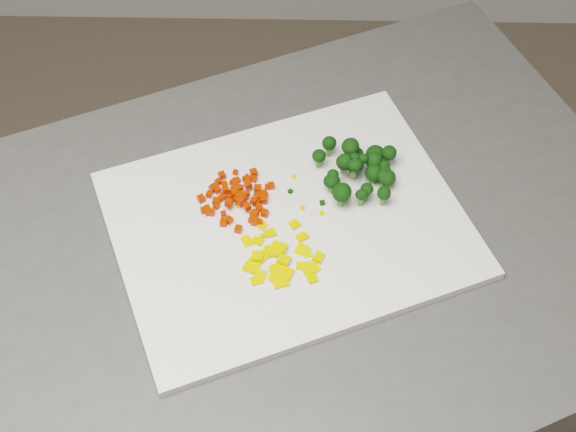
{
  "coord_description": "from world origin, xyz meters",
  "views": [
    {
      "loc": [
        0.22,
        -0.07,
        1.68
      ],
      "look_at": [
        0.21,
        0.51,
        0.92
      ],
      "focal_mm": 50.0,
      "sensor_mm": 36.0,
      "label": 1
    }
  ],
  "objects_px": {
    "cutting_board": "(288,224)",
    "broccoli_pile": "(351,167)",
    "carrot_pile": "(238,195)",
    "pepper_pile": "(276,255)",
    "counter_block": "(288,404)"
  },
  "relations": [
    {
      "from": "counter_block",
      "to": "broccoli_pile",
      "type": "relative_size",
      "value": 8.27
    },
    {
      "from": "carrot_pile",
      "to": "pepper_pile",
      "type": "bearing_deg",
      "value": -59.55
    },
    {
      "from": "counter_block",
      "to": "broccoli_pile",
      "type": "bearing_deg",
      "value": 51.34
    },
    {
      "from": "counter_block",
      "to": "cutting_board",
      "type": "relative_size",
      "value": 2.21
    },
    {
      "from": "counter_block",
      "to": "carrot_pile",
      "type": "distance_m",
      "value": 0.48
    },
    {
      "from": "broccoli_pile",
      "to": "counter_block",
      "type": "bearing_deg",
      "value": -128.66
    },
    {
      "from": "counter_block",
      "to": "cutting_board",
      "type": "bearing_deg",
      "value": 91.99
    },
    {
      "from": "carrot_pile",
      "to": "broccoli_pile",
      "type": "bearing_deg",
      "value": 14.96
    },
    {
      "from": "pepper_pile",
      "to": "carrot_pile",
      "type": "bearing_deg",
      "value": 120.45
    },
    {
      "from": "cutting_board",
      "to": "broccoli_pile",
      "type": "relative_size",
      "value": 3.75
    },
    {
      "from": "carrot_pile",
      "to": "pepper_pile",
      "type": "xyz_separation_m",
      "value": [
        0.05,
        -0.08,
        -0.01
      ]
    },
    {
      "from": "carrot_pile",
      "to": "broccoli_pile",
      "type": "distance_m",
      "value": 0.14
    },
    {
      "from": "pepper_pile",
      "to": "broccoli_pile",
      "type": "height_order",
      "value": "broccoli_pile"
    },
    {
      "from": "carrot_pile",
      "to": "broccoli_pile",
      "type": "height_order",
      "value": "broccoli_pile"
    },
    {
      "from": "cutting_board",
      "to": "pepper_pile",
      "type": "xyz_separation_m",
      "value": [
        -0.01,
        -0.05,
        0.01
      ]
    }
  ]
}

